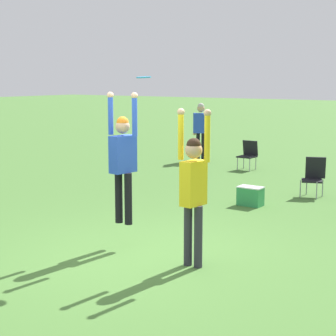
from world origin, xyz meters
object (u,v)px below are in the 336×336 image
(person_spectator_near, at_px, (201,126))
(cooler_box, at_px, (250,196))
(frisbee, at_px, (144,77))
(camping_chair_3, at_px, (248,153))
(person_defending, at_px, (193,184))
(camping_chair_2, at_px, (314,175))
(person_jumping, at_px, (123,155))

(person_spectator_near, bearing_deg, cooler_box, -76.98)
(frisbee, bearing_deg, person_spectator_near, 116.58)
(camping_chair_3, distance_m, cooler_box, 4.72)
(person_defending, relative_size, cooler_box, 4.35)
(frisbee, height_order, person_spectator_near, frisbee)
(camping_chair_3, height_order, cooler_box, camping_chair_3)
(camping_chair_3, relative_size, cooler_box, 1.65)
(camping_chair_2, distance_m, camping_chair_3, 3.86)
(person_spectator_near, bearing_deg, camping_chair_2, -61.07)
(camping_chair_2, xyz_separation_m, person_spectator_near, (-5.00, 3.29, 0.64))
(camping_chair_3, height_order, person_spectator_near, person_spectator_near)
(camping_chair_2, relative_size, cooler_box, 1.74)
(person_jumping, height_order, frisbee, frisbee)
(camping_chair_3, xyz_separation_m, cooler_box, (2.16, -4.18, -0.29))
(person_jumping, distance_m, person_spectator_near, 9.56)
(person_defending, distance_m, camping_chair_2, 5.64)
(person_jumping, distance_m, camping_chair_2, 5.61)
(frisbee, bearing_deg, person_defending, -5.61)
(person_jumping, height_order, camping_chair_2, person_jumping)
(cooler_box, bearing_deg, person_defending, -74.86)
(camping_chair_2, height_order, camping_chair_3, camping_chair_2)
(camping_chair_3, bearing_deg, camping_chair_2, 140.38)
(camping_chair_3, distance_m, person_spectator_near, 2.31)
(frisbee, bearing_deg, cooler_box, 92.07)
(camping_chair_2, bearing_deg, cooler_box, 43.52)
(camping_chair_2, xyz_separation_m, camping_chair_3, (-2.91, 2.54, -0.01))
(camping_chair_2, height_order, cooler_box, camping_chair_2)
(person_spectator_near, height_order, cooler_box, person_spectator_near)
(person_defending, xyz_separation_m, frisbee, (-0.93, 0.09, 1.46))
(person_defending, height_order, camping_chair_3, person_defending)
(person_jumping, distance_m, person_defending, 1.43)
(person_jumping, relative_size, camping_chair_3, 2.43)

